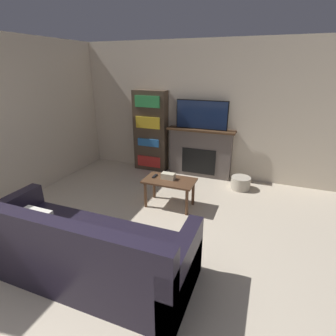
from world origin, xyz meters
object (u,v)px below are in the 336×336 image
tv (202,115)px  couch (83,252)px  coffee_table (169,184)px  fireplace (200,152)px  bookshelf (151,131)px  storage_basket (241,183)px

tv → couch: 3.45m
tv → couch: (-0.46, -3.27, -1.00)m
tv → coffee_table: (-0.13, -1.46, -0.91)m
fireplace → couch: 3.33m
tv → bookshelf: (-1.13, -0.00, -0.43)m
fireplace → tv: 0.79m
bookshelf → storage_basket: (2.04, -0.35, -0.76)m
storage_basket → tv: bearing=158.6°
tv → bookshelf: 1.20m
fireplace → couch: bearing=-97.9°
couch → storage_basket: (1.37, 2.92, -0.19)m
couch → bookshelf: bookshelf is taller
fireplace → tv: tv is taller
tv → coffee_table: 1.73m
coffee_table → bookshelf: 1.83m
storage_basket → fireplace: bearing=157.6°
tv → storage_basket: bearing=-21.4°
bookshelf → couch: bearing=-78.5°
tv → coffee_table: tv is taller
couch → storage_basket: bearing=64.8°
tv → coffee_table: bearing=-95.0°
tv → storage_basket: size_ratio=2.90×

